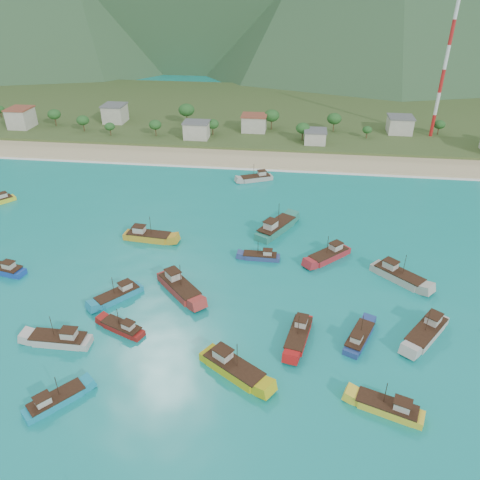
# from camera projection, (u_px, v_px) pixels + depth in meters

# --- Properties ---
(ground) EXTENTS (600.00, 600.00, 0.00)m
(ground) POSITION_uv_depth(u_px,v_px,m) (229.00, 298.00, 92.12)
(ground) COLOR #0B8071
(ground) RESTS_ON ground
(beach) EXTENTS (400.00, 18.00, 1.20)m
(beach) POSITION_uv_depth(u_px,v_px,m) (262.00, 159.00, 159.98)
(beach) COLOR beige
(beach) RESTS_ON ground
(land) EXTENTS (400.00, 110.00, 2.40)m
(land) POSITION_uv_depth(u_px,v_px,m) (274.00, 113.00, 212.39)
(land) COLOR #385123
(land) RESTS_ON ground
(surf_line) EXTENTS (400.00, 2.50, 0.08)m
(surf_line) POSITION_uv_depth(u_px,v_px,m) (260.00, 169.00, 151.82)
(surf_line) COLOR white
(surf_line) RESTS_ON ground
(village) EXTENTS (217.83, 29.81, 7.77)m
(village) POSITION_uv_depth(u_px,v_px,m) (286.00, 127.00, 176.62)
(village) COLOR beige
(village) RESTS_ON ground
(vegetation) EXTENTS (273.29, 26.50, 8.91)m
(vegetation) POSITION_uv_depth(u_px,v_px,m) (251.00, 124.00, 179.10)
(vegetation) COLOR #235623
(vegetation) RESTS_ON ground
(radio_tower) EXTENTS (1.20, 1.20, 48.26)m
(radio_tower) POSITION_uv_depth(u_px,v_px,m) (444.00, 69.00, 165.35)
(radio_tower) COLOR red
(radio_tower) RESTS_ON ground
(boat_0) EXTENTS (6.27, 9.61, 5.49)m
(boat_0) POSITION_uv_depth(u_px,v_px,m) (359.00, 338.00, 81.29)
(boat_0) COLOR navy
(boat_0) RESTS_ON ground
(boat_3) EXTENTS (5.10, 10.81, 6.15)m
(boat_3) POSITION_uv_depth(u_px,v_px,m) (299.00, 335.00, 81.72)
(boat_3) COLOR red
(boat_3) RESTS_ON ground
(boat_4) EXTENTS (10.18, 4.82, 5.79)m
(boat_4) POSITION_uv_depth(u_px,v_px,m) (3.00, 270.00, 99.82)
(boat_4) COLOR #1843A9
(boat_4) RESTS_ON ground
(boat_5) EXTENTS (8.46, 9.33, 5.76)m
(boat_5) POSITION_uv_depth(u_px,v_px,m) (118.00, 295.00, 91.87)
(boat_5) COLOR teal
(boat_5) RESTS_ON ground
(boat_6) EXTENTS (10.94, 10.25, 6.85)m
(boat_6) POSITION_uv_depth(u_px,v_px,m) (398.00, 276.00, 97.40)
(boat_6) COLOR #B2ADA0
(boat_6) RESTS_ON ground
(boat_8) EXTENTS (9.86, 13.36, 7.77)m
(boat_8) POSITION_uv_depth(u_px,v_px,m) (276.00, 228.00, 115.14)
(boat_8) COLOR #247B67
(boat_8) RESTS_ON ground
(boat_9) EXTENTS (8.34, 2.55, 4.91)m
(boat_9) POSITION_uv_depth(u_px,v_px,m) (261.00, 257.00, 104.55)
(boat_9) COLOR navy
(boat_9) RESTS_ON ground
(boat_11) EXTENTS (8.83, 5.61, 5.03)m
(boat_11) POSITION_uv_depth(u_px,v_px,m) (122.00, 328.00, 83.65)
(boat_11) COLOR maroon
(boat_11) RESTS_ON ground
(boat_12) EXTENTS (9.57, 11.39, 6.84)m
(boat_12) POSITION_uv_depth(u_px,v_px,m) (426.00, 333.00, 82.18)
(boat_12) COLOR #BBB0AA
(boat_12) RESTS_ON ground
(boat_14) EXTENTS (10.26, 6.78, 5.87)m
(boat_14) POSITION_uv_depth(u_px,v_px,m) (256.00, 178.00, 143.57)
(boat_14) COLOR #ABA39B
(boat_14) RESTS_ON ground
(boat_16) EXTENTS (11.70, 4.40, 6.76)m
(boat_16) POSITION_uv_depth(u_px,v_px,m) (148.00, 237.00, 111.81)
(boat_16) COLOR gold
(boat_16) RESTS_ON ground
(boat_17) EXTENTS (8.02, 8.66, 5.39)m
(boat_17) POSITION_uv_depth(u_px,v_px,m) (56.00, 401.00, 69.45)
(boat_17) COLOR teal
(boat_17) RESTS_ON ground
(boat_19) EXTENTS (10.59, 3.16, 6.25)m
(boat_19) POSITION_uv_depth(u_px,v_px,m) (60.00, 340.00, 80.68)
(boat_19) COLOR #BFB5AE
(boat_19) RESTS_ON ground
(boat_20) EXTENTS (10.03, 9.94, 6.44)m
(boat_20) POSITION_uv_depth(u_px,v_px,m) (329.00, 256.00, 104.50)
(boat_20) COLOR #AE262D
(boat_20) RESTS_ON ground
(boat_23) EXTENTS (10.25, 5.96, 5.81)m
(boat_23) POSITION_uv_depth(u_px,v_px,m) (388.00, 408.00, 68.23)
(boat_23) COLOR yellow
(boat_23) RESTS_ON ground
(boat_24) EXTENTS (11.70, 9.39, 6.94)m
(boat_24) POSITION_uv_depth(u_px,v_px,m) (233.00, 368.00, 74.76)
(boat_24) COLOR gold
(boat_24) RESTS_ON ground
(boat_25) EXTENTS (11.09, 11.40, 7.26)m
(boat_25) POSITION_uv_depth(u_px,v_px,m) (179.00, 287.00, 93.72)
(boat_25) COLOR #AC312C
(boat_25) RESTS_ON ground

